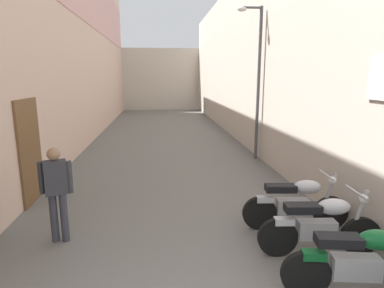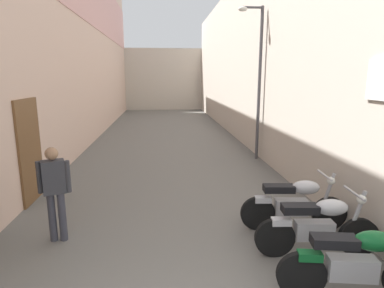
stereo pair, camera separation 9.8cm
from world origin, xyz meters
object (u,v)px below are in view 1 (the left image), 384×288
at_px(motorcycle_second, 361,261).
at_px(motorcycle_third, 321,224).
at_px(pedestrian_mid_alley, 56,188).
at_px(street_lamp, 256,73).
at_px(motorcycle_fourth, 296,202).

height_order(motorcycle_second, motorcycle_third, same).
height_order(motorcycle_second, pedestrian_mid_alley, pedestrian_mid_alley).
xyz_separation_m(pedestrian_mid_alley, street_lamp, (4.70, 4.92, 1.84)).
height_order(motorcycle_third, street_lamp, street_lamp).
bearing_deg(motorcycle_third, motorcycle_second, -90.01).
distance_m(motorcycle_third, pedestrian_mid_alley, 4.11).
bearing_deg(motorcycle_third, motorcycle_fourth, 90.00).
xyz_separation_m(motorcycle_second, motorcycle_fourth, (0.00, 1.82, 0.00)).
relative_size(pedestrian_mid_alley, street_lamp, 0.33).
distance_m(motorcycle_fourth, pedestrian_mid_alley, 4.02).
distance_m(motorcycle_second, street_lamp, 7.15).
relative_size(motorcycle_fourth, street_lamp, 0.39).
distance_m(motorcycle_third, motorcycle_fourth, 0.86).
bearing_deg(street_lamp, motorcycle_third, -96.91).
bearing_deg(street_lamp, pedestrian_mid_alley, -133.64).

